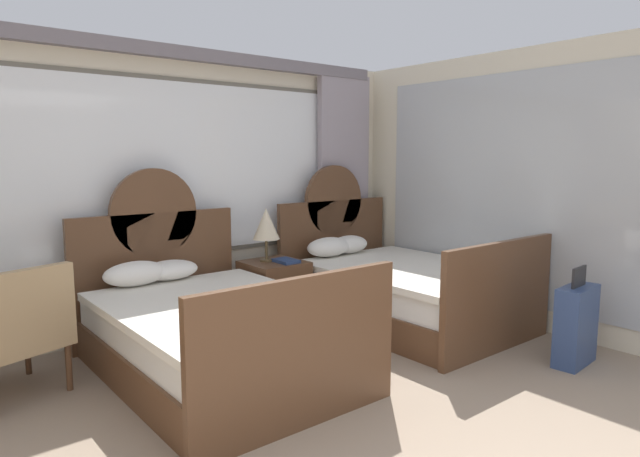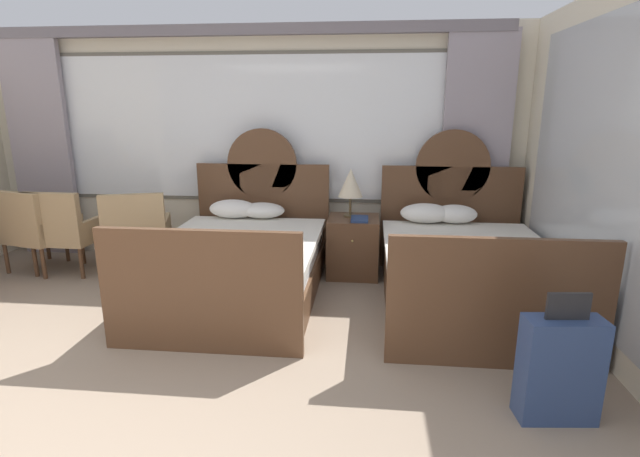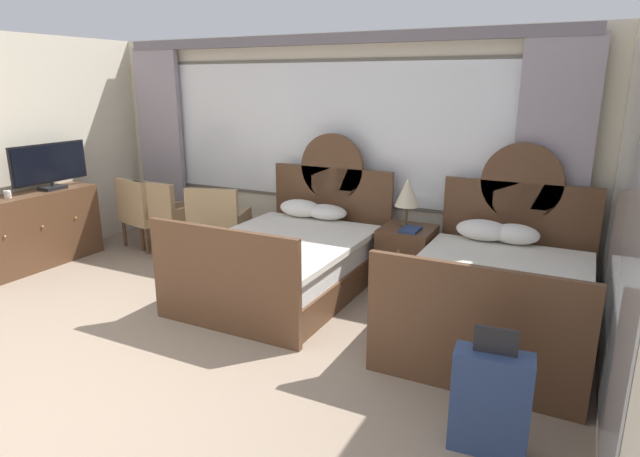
% 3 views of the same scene
% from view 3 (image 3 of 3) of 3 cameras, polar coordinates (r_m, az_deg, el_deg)
% --- Properties ---
extents(ground_plane, '(24.00, 24.00, 0.00)m').
position_cam_3_polar(ground_plane, '(3.99, -28.65, -19.28)').
color(ground_plane, gray).
extents(wall_back_window, '(6.28, 0.22, 2.70)m').
position_cam_3_polar(wall_back_window, '(6.58, 0.66, 9.12)').
color(wall_back_window, beige).
rests_on(wall_back_window, ground_plane).
extents(wall_right_mirror, '(0.08, 4.75, 2.70)m').
position_cam_3_polar(wall_right_mirror, '(3.61, 30.62, 0.46)').
color(wall_right_mirror, beige).
rests_on(wall_right_mirror, ground_plane).
extents(bed_near_window, '(1.53, 2.24, 1.57)m').
position_cam_3_polar(bed_near_window, '(5.64, -3.37, -3.24)').
color(bed_near_window, brown).
rests_on(bed_near_window, ground_plane).
extents(bed_near_mirror, '(1.53, 2.24, 1.57)m').
position_cam_3_polar(bed_near_mirror, '(4.98, 18.44, -6.64)').
color(bed_near_mirror, brown).
rests_on(bed_near_mirror, ground_plane).
extents(nightstand_between_beds, '(0.55, 0.57, 0.64)m').
position_cam_3_polar(nightstand_between_beds, '(5.85, 9.25, -2.95)').
color(nightstand_between_beds, brown).
rests_on(nightstand_between_beds, ground_plane).
extents(table_lamp_on_nightstand, '(0.27, 0.27, 0.53)m').
position_cam_3_polar(table_lamp_on_nightstand, '(5.75, 9.36, 3.79)').
color(table_lamp_on_nightstand, brown).
rests_on(table_lamp_on_nightstand, nightstand_between_beds).
extents(book_on_nightstand, '(0.18, 0.26, 0.03)m').
position_cam_3_polar(book_on_nightstand, '(5.63, 9.69, -0.12)').
color(book_on_nightstand, navy).
rests_on(book_on_nightstand, nightstand_between_beds).
extents(dresser_minibar, '(0.49, 1.65, 0.89)m').
position_cam_3_polar(dresser_minibar, '(7.16, -28.68, -0.26)').
color(dresser_minibar, brown).
rests_on(dresser_minibar, ground_plane).
extents(tv_flatscreen, '(0.20, 1.00, 0.56)m').
position_cam_3_polar(tv_flatscreen, '(7.20, -27.01, 6.03)').
color(tv_flatscreen, black).
rests_on(tv_flatscreen, dresser_minibar).
extents(cup_on_dresser, '(0.11, 0.08, 0.08)m').
position_cam_3_polar(cup_on_dresser, '(6.94, -30.50, 3.18)').
color(cup_on_dresser, white).
rests_on(cup_on_dresser, dresser_minibar).
extents(armchair_by_window_left, '(0.81, 0.81, 0.94)m').
position_cam_3_polar(armchair_by_window_left, '(6.64, -10.89, 0.82)').
color(armchair_by_window_left, tan).
rests_on(armchair_by_window_left, ground_plane).
extents(armchair_by_window_centre, '(0.65, 0.65, 0.94)m').
position_cam_3_polar(armchair_by_window_centre, '(7.17, -16.20, 1.56)').
color(armchair_by_window_centre, tan).
rests_on(armchair_by_window_centre, ground_plane).
extents(armchair_by_window_right, '(0.77, 0.77, 0.94)m').
position_cam_3_polar(armchair_by_window_right, '(7.42, -18.22, 1.85)').
color(armchair_by_window_right, tan).
rests_on(armchair_by_window_right, ground_plane).
extents(suitcase_on_floor, '(0.47, 0.24, 0.80)m').
position_cam_3_polar(suitcase_on_floor, '(3.45, 17.79, -17.26)').
color(suitcase_on_floor, navy).
rests_on(suitcase_on_floor, ground_plane).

